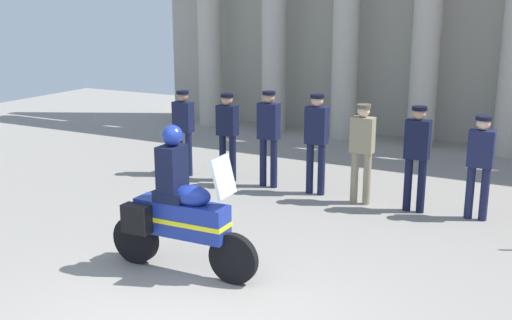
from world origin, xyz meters
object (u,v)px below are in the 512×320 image
object	(u,v)px
officer_in_row_4	(362,146)
officer_in_row_6	(480,159)
officer_in_row_5	(417,150)
officer_in_row_3	(316,136)
officer_in_row_0	(183,126)
officer_in_row_1	(227,130)
officer_in_row_2	(269,131)
motorcycle_with_rider	(177,212)
briefcase_on_ground	(164,164)

from	to	relation	value
officer_in_row_4	officer_in_row_6	distance (m)	1.88
officer_in_row_5	officer_in_row_4	bearing A→B (deg)	-0.47
officer_in_row_3	officer_in_row_6	xyz separation A→B (m)	(2.76, -0.07, -0.08)
officer_in_row_0	officer_in_row_1	bearing A→B (deg)	-176.44
officer_in_row_1	officer_in_row_2	size ratio (longest dim) A/B	0.94
officer_in_row_3	officer_in_row_5	bearing A→B (deg)	175.31
officer_in_row_3	officer_in_row_4	size ratio (longest dim) A/B	1.05
officer_in_row_1	motorcycle_with_rider	xyz separation A→B (m)	(1.54, -3.90, -0.19)
officer_in_row_2	officer_in_row_5	size ratio (longest dim) A/B	1.02
officer_in_row_3	officer_in_row_6	bearing A→B (deg)	178.71
officer_in_row_1	motorcycle_with_rider	distance (m)	4.19
officer_in_row_2	officer_in_row_5	xyz separation A→B (m)	(2.74, -0.17, -0.02)
officer_in_row_3	officer_in_row_6	size ratio (longest dim) A/B	1.08
officer_in_row_6	briefcase_on_ground	size ratio (longest dim) A/B	4.58
officer_in_row_0	officer_in_row_4	distance (m)	3.65
officer_in_row_5	motorcycle_with_rider	xyz separation A→B (m)	(-2.07, -3.72, -0.23)
briefcase_on_ground	officer_in_row_5	bearing A→B (deg)	-0.36
officer_in_row_1	briefcase_on_ground	size ratio (longest dim) A/B	4.64
officer_in_row_1	officer_in_row_6	xyz separation A→B (m)	(4.57, -0.09, -0.01)
briefcase_on_ground	officer_in_row_6	bearing A→B (deg)	0.50
officer_in_row_2	officer_in_row_4	distance (m)	1.83
officer_in_row_6	motorcycle_with_rider	xyz separation A→B (m)	(-3.03, -3.81, -0.18)
officer_in_row_3	briefcase_on_ground	world-z (taller)	officer_in_row_3
officer_in_row_2	briefcase_on_ground	bearing A→B (deg)	3.48
officer_in_row_1	officer_in_row_3	xyz separation A→B (m)	(1.82, -0.02, 0.07)
officer_in_row_3	officer_in_row_0	bearing A→B (deg)	0.83
officer_in_row_4	officer_in_row_5	bearing A→B (deg)	179.53
officer_in_row_3	officer_in_row_4	world-z (taller)	officer_in_row_3
officer_in_row_1	officer_in_row_0	bearing A→B (deg)	3.56
officer_in_row_1	officer_in_row_3	bearing A→B (deg)	179.39
officer_in_row_5	officer_in_row_3	bearing A→B (deg)	-4.69
officer_in_row_2	motorcycle_with_rider	world-z (taller)	motorcycle_with_rider
officer_in_row_6	motorcycle_with_rider	size ratio (longest dim) A/B	0.79
officer_in_row_0	motorcycle_with_rider	xyz separation A→B (m)	(2.49, -3.84, -0.19)
officer_in_row_1	officer_in_row_6	distance (m)	4.57
officer_in_row_5	motorcycle_with_rider	world-z (taller)	motorcycle_with_rider
officer_in_row_1	officer_in_row_2	xyz separation A→B (m)	(0.87, -0.01, 0.06)
officer_in_row_2	motorcycle_with_rider	distance (m)	3.95
officer_in_row_0	officer_in_row_6	xyz separation A→B (m)	(5.53, -0.03, -0.01)
officer_in_row_3	motorcycle_with_rider	xyz separation A→B (m)	(-0.28, -3.87, -0.26)
officer_in_row_6	briefcase_on_ground	bearing A→B (deg)	0.59
officer_in_row_2	officer_in_row_0	bearing A→B (deg)	1.70
briefcase_on_ground	officer_in_row_0	bearing A→B (deg)	10.84
officer_in_row_0	motorcycle_with_rider	world-z (taller)	motorcycle_with_rider
officer_in_row_4	motorcycle_with_rider	xyz separation A→B (m)	(-1.16, -3.73, -0.21)
officer_in_row_0	officer_in_row_1	xyz separation A→B (m)	(0.96, 0.06, -0.00)
officer_in_row_2	officer_in_row_4	world-z (taller)	officer_in_row_2
officer_in_row_6	officer_in_row_0	bearing A→B (deg)	-0.23
officer_in_row_0	officer_in_row_6	distance (m)	5.53
officer_in_row_0	briefcase_on_ground	xyz separation A→B (m)	(-0.43, -0.08, -0.81)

